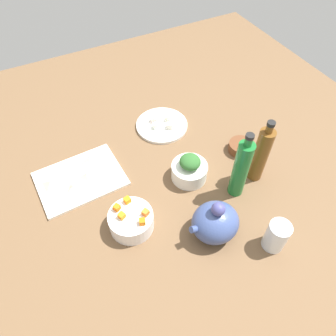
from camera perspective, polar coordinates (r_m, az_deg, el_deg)
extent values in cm
cube|color=brown|center=(112.35, 0.00, -2.11)|extent=(190.00, 190.00, 3.00)
cube|color=white|center=(114.24, -15.55, -1.88)|extent=(29.77, 22.81, 1.00)
cylinder|color=white|center=(128.44, -1.12, 7.74)|extent=(20.61, 20.61, 1.20)
cylinder|color=white|center=(109.13, 3.86, -0.64)|extent=(12.39, 12.39, 5.96)
cylinder|color=white|center=(98.42, -6.66, -9.45)|extent=(13.78, 13.78, 6.14)
cylinder|color=brown|center=(121.36, 13.01, 3.73)|extent=(9.13, 9.13, 3.50)
ellipsoid|color=#3D4F86|center=(95.49, 8.53, -9.69)|extent=(14.36, 13.32, 11.40)
sphere|color=#464889|center=(89.30, 9.07, -7.35)|extent=(4.02, 4.02, 4.02)
cylinder|color=#3D4F86|center=(92.26, 5.40, -10.82)|extent=(5.38, 2.00, 3.93)
cylinder|color=brown|center=(107.78, 16.37, 2.19)|extent=(5.07, 5.07, 21.29)
cylinder|color=brown|center=(99.55, 17.88, 6.78)|extent=(2.28, 2.28, 2.73)
cylinder|color=black|center=(98.27, 18.16, 7.61)|extent=(2.54, 2.54, 1.20)
cylinder|color=#1C6F2E|center=(101.35, 12.97, -0.33)|extent=(5.10, 5.10, 22.37)
cylinder|color=#1C6F2E|center=(92.18, 14.34, 4.64)|extent=(2.30, 2.30, 2.89)
cylinder|color=black|center=(90.78, 14.58, 5.54)|extent=(2.55, 2.55, 1.20)
cylinder|color=white|center=(97.93, 18.99, -11.53)|extent=(6.42, 6.42, 10.58)
cube|color=orange|center=(93.37, -4.68, -9.61)|extent=(2.31, 2.31, 1.80)
cube|color=orange|center=(95.05, -8.37, -8.51)|extent=(2.39, 2.39, 1.80)
cube|color=orange|center=(94.85, -4.08, -8.03)|extent=(2.40, 2.40, 1.80)
cube|color=orange|center=(97.80, -7.37, -5.77)|extent=(2.18, 2.18, 1.80)
cube|color=orange|center=(96.78, -9.23, -7.06)|extent=(2.48, 2.48, 1.80)
ellipsoid|color=#2E632A|center=(105.18, 4.01, 1.12)|extent=(7.81, 7.93, 4.34)
cube|color=silver|center=(125.61, 0.27, 7.62)|extent=(3.02, 3.02, 2.20)
cube|color=#F7DDD3|center=(128.53, -2.62, 8.75)|extent=(3.06, 3.06, 2.20)
cube|color=white|center=(129.04, 0.13, 9.01)|extent=(3.11, 3.11, 2.20)
cube|color=white|center=(125.73, -2.23, 7.62)|extent=(2.21, 2.21, 2.20)
pyramid|color=beige|center=(112.20, -14.36, -1.29)|extent=(6.13, 6.24, 2.61)
pyramid|color=beige|center=(113.84, -20.32, -2.64)|extent=(7.84, 7.80, 2.30)
pyramid|color=beige|center=(116.51, -13.89, 1.32)|extent=(7.10, 6.97, 2.46)
pyramid|color=beige|center=(109.83, -16.65, -3.48)|extent=(5.83, 5.90, 2.95)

